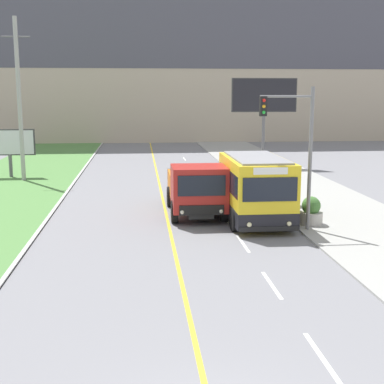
{
  "coord_description": "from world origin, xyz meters",
  "views": [
    {
      "loc": [
        -1.22,
        -7.55,
        5.82
      ],
      "look_at": [
        1.1,
        16.16,
        1.4
      ],
      "focal_mm": 50.0,
      "sensor_mm": 36.0,
      "label": 1
    }
  ],
  "objects_px": {
    "billboard_small": "(9,144)",
    "planter_round_near": "(311,212)",
    "traffic_light_mast": "(296,141)",
    "planter_round_third": "(267,183)",
    "planter_round_second": "(289,195)",
    "city_bus": "(255,189)",
    "billboard_large": "(264,99)",
    "dump_truck": "(197,191)",
    "utility_pole_far": "(19,100)"
  },
  "relations": [
    {
      "from": "billboard_small",
      "to": "planter_round_near",
      "type": "bearing_deg",
      "value": -43.38
    },
    {
      "from": "billboard_small",
      "to": "traffic_light_mast",
      "type": "bearing_deg",
      "value": -46.73
    },
    {
      "from": "billboard_small",
      "to": "planter_round_third",
      "type": "xyz_separation_m",
      "value": [
        16.49,
        -7.68,
        -1.75
      ]
    },
    {
      "from": "billboard_small",
      "to": "planter_round_second",
      "type": "height_order",
      "value": "billboard_small"
    },
    {
      "from": "city_bus",
      "to": "planter_round_near",
      "type": "height_order",
      "value": "city_bus"
    },
    {
      "from": "billboard_large",
      "to": "planter_round_near",
      "type": "relative_size",
      "value": 5.59
    },
    {
      "from": "dump_truck",
      "to": "planter_round_near",
      "type": "relative_size",
      "value": 5.06
    },
    {
      "from": "city_bus",
      "to": "planter_round_near",
      "type": "relative_size",
      "value": 4.43
    },
    {
      "from": "dump_truck",
      "to": "utility_pole_far",
      "type": "bearing_deg",
      "value": 131.4
    },
    {
      "from": "city_bus",
      "to": "billboard_small",
      "type": "xyz_separation_m",
      "value": [
        -14.21,
        14.74,
        0.83
      ]
    },
    {
      "from": "utility_pole_far",
      "to": "billboard_large",
      "type": "relative_size",
      "value": 1.53
    },
    {
      "from": "city_bus",
      "to": "billboard_large",
      "type": "bearing_deg",
      "value": 75.92
    },
    {
      "from": "city_bus",
      "to": "billboard_small",
      "type": "relative_size",
      "value": 1.58
    },
    {
      "from": "planter_round_second",
      "to": "billboard_large",
      "type": "bearing_deg",
      "value": 82.07
    },
    {
      "from": "utility_pole_far",
      "to": "planter_round_second",
      "type": "xyz_separation_m",
      "value": [
        15.48,
        -10.1,
        -4.76
      ]
    },
    {
      "from": "traffic_light_mast",
      "to": "planter_round_near",
      "type": "height_order",
      "value": "traffic_light_mast"
    },
    {
      "from": "billboard_large",
      "to": "planter_round_third",
      "type": "bearing_deg",
      "value": -101.61
    },
    {
      "from": "planter_round_second",
      "to": "billboard_small",
      "type": "bearing_deg",
      "value": 145.03
    },
    {
      "from": "billboard_small",
      "to": "planter_round_near",
      "type": "height_order",
      "value": "billboard_small"
    },
    {
      "from": "traffic_light_mast",
      "to": "planter_round_third",
      "type": "bearing_deg",
      "value": 83.61
    },
    {
      "from": "billboard_large",
      "to": "traffic_light_mast",
      "type": "bearing_deg",
      "value": -99.32
    },
    {
      "from": "billboard_large",
      "to": "planter_round_third",
      "type": "relative_size",
      "value": 5.85
    },
    {
      "from": "billboard_small",
      "to": "planter_round_third",
      "type": "height_order",
      "value": "billboard_small"
    },
    {
      "from": "traffic_light_mast",
      "to": "city_bus",
      "type": "bearing_deg",
      "value": 126.74
    },
    {
      "from": "city_bus",
      "to": "billboard_large",
      "type": "height_order",
      "value": "billboard_large"
    },
    {
      "from": "traffic_light_mast",
      "to": "planter_round_second",
      "type": "relative_size",
      "value": 4.83
    },
    {
      "from": "dump_truck",
      "to": "planter_round_near",
      "type": "bearing_deg",
      "value": -24.05
    },
    {
      "from": "billboard_large",
      "to": "planter_round_third",
      "type": "distance_m",
      "value": 12.26
    },
    {
      "from": "planter_round_second",
      "to": "planter_round_third",
      "type": "xyz_separation_m",
      "value": [
        -0.18,
        3.98,
        -0.03
      ]
    },
    {
      "from": "traffic_light_mast",
      "to": "utility_pole_far",
      "type": "bearing_deg",
      "value": 133.83
    },
    {
      "from": "utility_pole_far",
      "to": "billboard_small",
      "type": "bearing_deg",
      "value": 127.26
    },
    {
      "from": "dump_truck",
      "to": "billboard_small",
      "type": "height_order",
      "value": "billboard_small"
    },
    {
      "from": "billboard_small",
      "to": "planter_round_near",
      "type": "distance_m",
      "value": 22.83
    },
    {
      "from": "utility_pole_far",
      "to": "billboard_small",
      "type": "height_order",
      "value": "utility_pole_far"
    },
    {
      "from": "billboard_large",
      "to": "planter_round_near",
      "type": "bearing_deg",
      "value": -96.65
    },
    {
      "from": "utility_pole_far",
      "to": "traffic_light_mast",
      "type": "distance_m",
      "value": 20.73
    },
    {
      "from": "dump_truck",
      "to": "planter_round_second",
      "type": "height_order",
      "value": "dump_truck"
    },
    {
      "from": "utility_pole_far",
      "to": "planter_round_third",
      "type": "distance_m",
      "value": 17.17
    },
    {
      "from": "dump_truck",
      "to": "planter_round_third",
      "type": "relative_size",
      "value": 5.3
    },
    {
      "from": "city_bus",
      "to": "dump_truck",
      "type": "bearing_deg",
      "value": 153.2
    },
    {
      "from": "city_bus",
      "to": "planter_round_near",
      "type": "xyz_separation_m",
      "value": [
        2.33,
        -0.89,
        -0.9
      ]
    },
    {
      "from": "city_bus",
      "to": "utility_pole_far",
      "type": "height_order",
      "value": "utility_pole_far"
    },
    {
      "from": "traffic_light_mast",
      "to": "planter_round_near",
      "type": "xyz_separation_m",
      "value": [
        1.04,
        0.84,
        -3.24
      ]
    },
    {
      "from": "traffic_light_mast",
      "to": "planter_round_near",
      "type": "distance_m",
      "value": 3.5
    },
    {
      "from": "billboard_small",
      "to": "planter_round_second",
      "type": "xyz_separation_m",
      "value": [
        16.66,
        -11.66,
        -1.72
      ]
    },
    {
      "from": "planter_round_near",
      "to": "utility_pole_far",
      "type": "bearing_deg",
      "value": 137.49
    },
    {
      "from": "billboard_small",
      "to": "planter_round_third",
      "type": "bearing_deg",
      "value": -24.98
    },
    {
      "from": "traffic_light_mast",
      "to": "planter_round_second",
      "type": "height_order",
      "value": "traffic_light_mast"
    },
    {
      "from": "billboard_large",
      "to": "planter_round_third",
      "type": "height_order",
      "value": "billboard_large"
    },
    {
      "from": "utility_pole_far",
      "to": "traffic_light_mast",
      "type": "bearing_deg",
      "value": -46.17
    }
  ]
}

